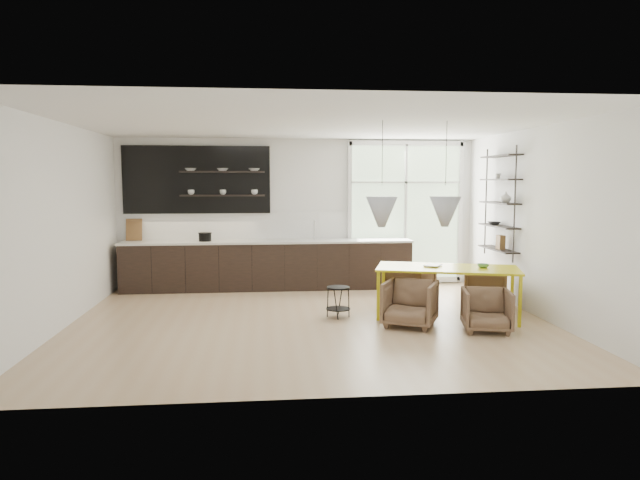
{
  "coord_description": "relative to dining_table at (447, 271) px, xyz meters",
  "views": [
    {
      "loc": [
        -0.67,
        -8.25,
        2.07
      ],
      "look_at": [
        0.2,
        0.6,
        1.15
      ],
      "focal_mm": 32.0,
      "sensor_mm": 36.0,
      "label": 1
    }
  ],
  "objects": [
    {
      "name": "dining_table",
      "position": [
        0.0,
        0.0,
        0.0
      ],
      "size": [
        2.29,
        1.52,
        0.77
      ],
      "rotation": [
        0.0,
        0.0,
        -0.3
      ],
      "color": "#C9C00E",
      "rests_on": "ground"
    },
    {
      "name": "room",
      "position": [
        -1.52,
        1.01,
        0.74
      ],
      "size": [
        7.02,
        6.01,
        2.91
      ],
      "color": "tan",
      "rests_on": "ground"
    },
    {
      "name": "armchair_front_right",
      "position": [
        0.28,
        -0.87,
        -0.42
      ],
      "size": [
        0.76,
        0.77,
        0.59
      ],
      "primitive_type": "imported",
      "rotation": [
        0.0,
        0.0,
        -0.22
      ],
      "color": "brown",
      "rests_on": "ground"
    },
    {
      "name": "wire_stool",
      "position": [
        -1.66,
        0.14,
        -0.41
      ],
      "size": [
        0.37,
        0.37,
        0.47
      ],
      "rotation": [
        0.0,
        0.0,
        -0.33
      ],
      "color": "black",
      "rests_on": "ground"
    },
    {
      "name": "table_bowl",
      "position": [
        0.53,
        -0.08,
        0.08
      ],
      "size": [
        0.24,
        0.24,
        0.05
      ],
      "primitive_type": "imported",
      "rotation": [
        0.0,
        0.0,
        -0.6
      ],
      "color": "#528A4D",
      "rests_on": "dining_table"
    },
    {
      "name": "armchair_front_left",
      "position": [
        -0.7,
        -0.49,
        -0.39
      ],
      "size": [
        0.96,
        0.97,
        0.66
      ],
      "primitive_type": "imported",
      "rotation": [
        0.0,
        0.0,
        -0.47
      ],
      "color": "brown",
      "rests_on": "ground"
    },
    {
      "name": "right_shelving",
      "position": [
        1.26,
        1.08,
        0.93
      ],
      "size": [
        0.26,
        1.22,
        1.9
      ],
      "color": "black",
      "rests_on": "ground"
    },
    {
      "name": "kitchen_run",
      "position": [
        -2.79,
        2.6,
        -0.12
      ],
      "size": [
        5.54,
        0.69,
        2.75
      ],
      "color": "black",
      "rests_on": "ground"
    },
    {
      "name": "armchair_back_right",
      "position": [
        0.87,
        0.68,
        -0.41
      ],
      "size": [
        0.84,
        0.85,
        0.61
      ],
      "primitive_type": "imported",
      "rotation": [
        0.0,
        0.0,
        2.81
      ],
      "color": "brown",
      "rests_on": "ground"
    },
    {
      "name": "table_book",
      "position": [
        -0.28,
        0.18,
        0.07
      ],
      "size": [
        0.35,
        0.36,
        0.03
      ],
      "primitive_type": "imported",
      "rotation": [
        0.0,
        0.0,
        -0.62
      ],
      "color": "white",
      "rests_on": "dining_table"
    },
    {
      "name": "armchair_back_left",
      "position": [
        -0.36,
        0.88,
        -0.39
      ],
      "size": [
        0.99,
        1.0,
        0.65
      ],
      "primitive_type": "imported",
      "rotation": [
        0.0,
        0.0,
        2.48
      ],
      "color": "brown",
      "rests_on": "ground"
    }
  ]
}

